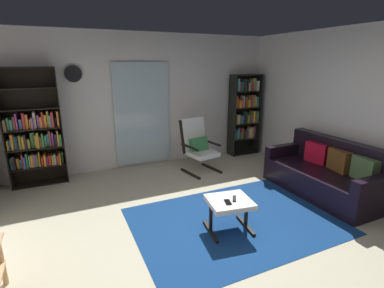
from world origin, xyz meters
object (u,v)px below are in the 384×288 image
at_px(bookshelf_near_sofa, 244,111).
at_px(lounge_armchair, 198,144).
at_px(cell_phone, 228,202).
at_px(tv_remote, 234,199).
at_px(wall_clock, 73,74).
at_px(leather_sofa, 326,175).
at_px(ottoman, 229,205).
at_px(bookshelf_near_tv, 34,134).

xyz_separation_m(bookshelf_near_sofa, lounge_armchair, (-1.43, -0.57, -0.44)).
bearing_deg(lounge_armchair, bookshelf_near_sofa, 21.75).
bearing_deg(cell_phone, tv_remote, 34.80).
relative_size(tv_remote, wall_clock, 0.50).
bearing_deg(leather_sofa, cell_phone, -170.77).
distance_m(leather_sofa, ottoman, 1.99).
height_order(tv_remote, cell_phone, tv_remote).
bearing_deg(leather_sofa, ottoman, -172.06).
bearing_deg(cell_phone, ottoman, 59.90).
height_order(tv_remote, wall_clock, wall_clock).
distance_m(cell_phone, wall_clock, 3.49).
bearing_deg(ottoman, tv_remote, -15.38).
distance_m(ottoman, cell_phone, 0.11).
bearing_deg(ottoman, leather_sofa, 7.94).
bearing_deg(tv_remote, wall_clock, 152.08).
xyz_separation_m(bookshelf_near_sofa, wall_clock, (-3.48, 0.18, 0.87)).
bearing_deg(leather_sofa, bookshelf_near_sofa, 89.51).
bearing_deg(leather_sofa, tv_remote, -171.33).
height_order(leather_sofa, tv_remote, leather_sofa).
bearing_deg(wall_clock, cell_phone, -63.34).
distance_m(bookshelf_near_tv, wall_clock, 1.21).
height_order(bookshelf_near_tv, cell_phone, bookshelf_near_tv).
height_order(cell_phone, wall_clock, wall_clock).
relative_size(bookshelf_near_sofa, wall_clock, 6.17).
relative_size(bookshelf_near_tv, leather_sofa, 1.08).
bearing_deg(tv_remote, bookshelf_near_tv, 163.72).
height_order(bookshelf_near_tv, wall_clock, wall_clock).
relative_size(leather_sofa, wall_clock, 6.33).
xyz_separation_m(bookshelf_near_tv, ottoman, (2.20, -2.63, -0.54)).
xyz_separation_m(lounge_armchair, cell_phone, (-0.62, -2.10, -0.11)).
distance_m(bookshelf_near_sofa, wall_clock, 3.59).
xyz_separation_m(tv_remote, wall_clock, (-1.55, 2.81, 1.42)).
height_order(bookshelf_near_sofa, ottoman, bookshelf_near_sofa).
distance_m(leather_sofa, tv_remote, 1.94).
bearing_deg(leather_sofa, wall_clock, 143.95).
relative_size(ottoman, cell_phone, 4.18).
height_order(ottoman, wall_clock, wall_clock).
xyz_separation_m(leather_sofa, wall_clock, (-3.46, 2.52, 1.53)).
bearing_deg(cell_phone, leather_sofa, 26.08).
bearing_deg(lounge_armchair, ottoman, -105.38).
bearing_deg(bookshelf_near_tv, wall_clock, 13.09).
bearing_deg(bookshelf_near_tv, bookshelf_near_sofa, -0.16).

